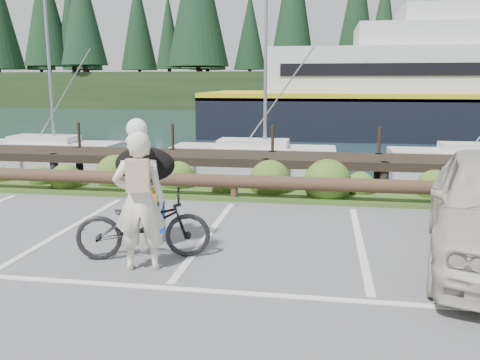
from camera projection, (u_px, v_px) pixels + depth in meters
name	position (u px, v px, depth m)	size (l,w,h in m)	color
ground	(176.00, 277.00, 6.99)	(72.00, 72.00, 0.00)	#57575A
harbor_backdrop	(315.00, 98.00, 82.86)	(170.00, 160.00, 30.00)	#162D37
vegetation_strip	(239.00, 192.00, 12.11)	(34.00, 1.60, 0.10)	#3D5B21
log_rail	(234.00, 201.00, 11.44)	(32.00, 0.30, 0.60)	#443021
bicycle	(144.00, 224.00, 7.65)	(0.70, 2.01, 1.05)	black
cyclist	(140.00, 201.00, 7.11)	(0.73, 0.48, 1.99)	beige
dog	(145.00, 164.00, 8.13)	(0.99, 0.48, 0.57)	black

